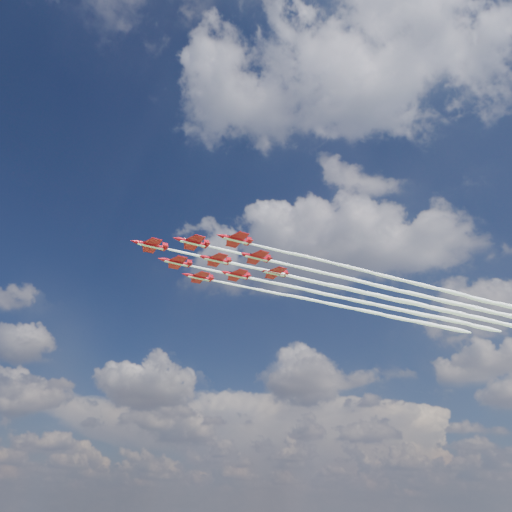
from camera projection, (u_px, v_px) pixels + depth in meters
The scene contains 9 objects.
jet_lead at pixel (319, 283), 171.42m from camera, with size 90.18×90.72×2.79m.
jet_row2_port at pixel (357, 281), 169.85m from camera, with size 90.18×90.72×2.79m.
jet_row2_starb at pixel (332, 295), 181.43m from camera, with size 90.18×90.72×2.79m.
jet_row3_port at pixel (395, 278), 168.27m from camera, with size 90.18×90.72×2.79m.
jet_row3_centre at pixel (368, 293), 179.86m from camera, with size 90.18×90.72×2.79m.
jet_row3_starb at pixel (344, 307), 191.45m from camera, with size 90.18×90.72×2.79m.
jet_row4_port at pixel (404, 292), 178.29m from camera, with size 90.18×90.72×2.79m.
jet_row4_starb at pixel (378, 305), 189.88m from camera, with size 90.18×90.72×2.79m.
jet_tail at pixel (412, 303), 188.30m from camera, with size 90.18×90.72×2.79m.
Camera 1 is at (58.60, -122.69, 4.00)m, focal length 35.00 mm.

